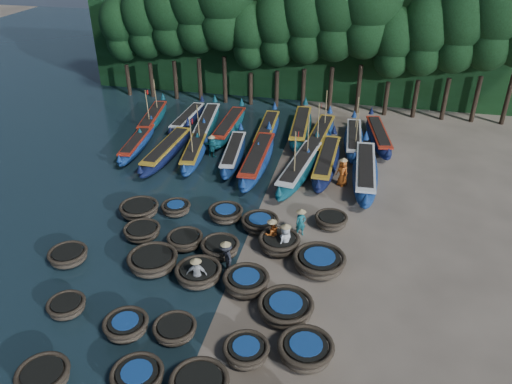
% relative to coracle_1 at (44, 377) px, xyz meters
% --- Properties ---
extents(ground, '(120.00, 120.00, 0.00)m').
position_rel_coracle_1_xyz_m(ground, '(4.97, 10.61, -0.43)').
color(ground, gray).
rests_on(ground, ground).
extents(foliage_wall, '(40.00, 3.00, 10.00)m').
position_rel_coracle_1_xyz_m(foliage_wall, '(4.97, 34.11, 4.57)').
color(foliage_wall, black).
rests_on(foliage_wall, ground).
extents(coracle_1, '(2.10, 2.10, 0.76)m').
position_rel_coracle_1_xyz_m(coracle_1, '(0.00, 0.00, 0.00)').
color(coracle_1, '#4D4230').
rests_on(coracle_1, ground).
extents(coracle_2, '(1.97, 1.97, 0.67)m').
position_rel_coracle_1_xyz_m(coracle_2, '(3.29, 0.79, -0.05)').
color(coracle_2, '#4D4230').
rests_on(coracle_2, ground).
extents(coracle_5, '(1.74, 1.74, 0.63)m').
position_rel_coracle_1_xyz_m(coracle_5, '(-1.22, 3.55, -0.07)').
color(coracle_5, '#4D4230').
rests_on(coracle_5, ground).
extents(coracle_6, '(1.87, 1.87, 0.71)m').
position_rel_coracle_1_xyz_m(coracle_6, '(1.79, 3.01, -0.02)').
color(coracle_6, '#4D4230').
rests_on(coracle_6, ground).
extents(coracle_7, '(1.95, 1.95, 0.63)m').
position_rel_coracle_1_xyz_m(coracle_7, '(3.77, 3.31, -0.07)').
color(coracle_7, '#4D4230').
rests_on(coracle_7, ground).
extents(coracle_8, '(2.09, 2.09, 0.71)m').
position_rel_coracle_1_xyz_m(coracle_8, '(6.86, 2.80, -0.02)').
color(coracle_8, '#4D4230').
rests_on(coracle_8, ground).
extents(coracle_9, '(2.26, 2.26, 0.83)m').
position_rel_coracle_1_xyz_m(coracle_9, '(9.08, 3.29, 0.05)').
color(coracle_9, '#4D4230').
rests_on(coracle_9, ground).
extents(coracle_10, '(2.24, 2.24, 0.68)m').
position_rel_coracle_1_xyz_m(coracle_10, '(-3.05, 6.74, -0.04)').
color(coracle_10, '#4D4230').
rests_on(coracle_10, ground).
extents(coracle_11, '(2.85, 2.85, 0.83)m').
position_rel_coracle_1_xyz_m(coracle_11, '(1.20, 7.16, 0.04)').
color(coracle_11, '#4D4230').
rests_on(coracle_11, ground).
extents(coracle_12, '(2.68, 2.68, 0.79)m').
position_rel_coracle_1_xyz_m(coracle_12, '(3.61, 6.79, 0.01)').
color(coracle_12, '#4D4230').
rests_on(coracle_12, ground).
extents(coracle_13, '(2.50, 2.50, 0.85)m').
position_rel_coracle_1_xyz_m(coracle_13, '(5.92, 6.65, 0.06)').
color(coracle_13, '#4D4230').
rests_on(coracle_13, ground).
extents(coracle_14, '(2.42, 2.42, 0.81)m').
position_rel_coracle_1_xyz_m(coracle_14, '(7.94, 5.41, 0.03)').
color(coracle_14, '#4D4230').
rests_on(coracle_14, ground).
extents(coracle_15, '(2.02, 2.02, 0.65)m').
position_rel_coracle_1_xyz_m(coracle_15, '(-0.41, 9.51, -0.06)').
color(coracle_15, '#4D4230').
rests_on(coracle_15, ground).
extents(coracle_16, '(1.86, 1.86, 0.71)m').
position_rel_coracle_1_xyz_m(coracle_16, '(2.08, 9.22, -0.03)').
color(coracle_16, '#4D4230').
rests_on(coracle_16, ground).
extents(coracle_17, '(2.35, 2.35, 0.79)m').
position_rel_coracle_1_xyz_m(coracle_17, '(4.04, 8.91, 0.02)').
color(coracle_17, '#4D4230').
rests_on(coracle_17, ground).
extents(coracle_18, '(2.34, 2.34, 0.83)m').
position_rel_coracle_1_xyz_m(coracle_18, '(6.83, 9.97, 0.04)').
color(coracle_18, '#4D4230').
rests_on(coracle_18, ground).
extents(coracle_19, '(2.87, 2.87, 0.85)m').
position_rel_coracle_1_xyz_m(coracle_19, '(8.97, 8.84, 0.06)').
color(coracle_19, '#4D4230').
rests_on(coracle_19, ground).
extents(coracle_20, '(2.48, 2.48, 0.72)m').
position_rel_coracle_1_xyz_m(coracle_20, '(-1.45, 11.48, -0.02)').
color(coracle_20, '#4D4230').
rests_on(coracle_20, ground).
extents(coracle_21, '(1.69, 1.69, 0.64)m').
position_rel_coracle_1_xyz_m(coracle_21, '(0.50, 12.11, -0.06)').
color(coracle_21, '#4D4230').
rests_on(coracle_21, ground).
extents(coracle_22, '(2.23, 2.23, 0.72)m').
position_rel_coracle_1_xyz_m(coracle_22, '(3.41, 12.12, -0.02)').
color(coracle_22, '#4D4230').
rests_on(coracle_22, ground).
extents(coracle_23, '(2.47, 2.47, 0.68)m').
position_rel_coracle_1_xyz_m(coracle_23, '(5.46, 11.66, -0.04)').
color(coracle_23, '#4D4230').
rests_on(coracle_23, ground).
extents(coracle_24, '(1.81, 1.81, 0.70)m').
position_rel_coracle_1_xyz_m(coracle_24, '(9.18, 12.72, -0.03)').
color(coracle_24, '#4D4230').
rests_on(coracle_24, ground).
extents(long_boat_1, '(1.99, 7.30, 1.29)m').
position_rel_coracle_1_xyz_m(long_boat_1, '(-5.28, 19.66, 0.06)').
color(long_boat_1, navy).
rests_on(long_boat_1, ground).
extents(long_boat_2, '(1.78, 8.43, 1.49)m').
position_rel_coracle_1_xyz_m(long_boat_2, '(-2.70, 18.87, 0.13)').
color(long_boat_2, '#0F133A').
rests_on(long_boat_2, ground).
extents(long_boat_3, '(2.52, 7.91, 3.39)m').
position_rel_coracle_1_xyz_m(long_boat_3, '(-0.85, 19.46, 0.10)').
color(long_boat_3, navy).
rests_on(long_boat_3, ground).
extents(long_boat_4, '(2.13, 7.60, 1.34)m').
position_rel_coracle_1_xyz_m(long_boat_4, '(1.87, 19.51, 0.08)').
color(long_boat_4, navy).
rests_on(long_boat_4, ground).
extents(long_boat_5, '(1.80, 9.16, 1.61)m').
position_rel_coracle_1_xyz_m(long_boat_5, '(3.72, 18.78, 0.18)').
color(long_boat_5, navy).
rests_on(long_boat_5, ground).
extents(long_boat_6, '(2.77, 8.88, 3.81)m').
position_rel_coracle_1_xyz_m(long_boat_6, '(6.65, 18.18, 0.17)').
color(long_boat_6, '#0E3F51').
rests_on(long_boat_6, ground).
extents(long_boat_7, '(1.74, 8.65, 1.52)m').
position_rel_coracle_1_xyz_m(long_boat_7, '(8.23, 19.54, 0.15)').
color(long_boat_7, '#0F133A').
rests_on(long_boat_7, ground).
extents(long_boat_8, '(1.92, 9.22, 1.62)m').
position_rel_coracle_1_xyz_m(long_boat_8, '(10.77, 18.58, 0.18)').
color(long_boat_8, navy).
rests_on(long_boat_8, ground).
extents(long_boat_9, '(2.57, 7.80, 3.35)m').
position_rel_coracle_1_xyz_m(long_boat_9, '(-6.05, 24.30, 0.10)').
color(long_boat_9, '#0E3F51').
rests_on(long_boat_9, ground).
extents(long_boat_10, '(1.44, 7.37, 1.30)m').
position_rel_coracle_1_xyz_m(long_boat_10, '(-3.35, 24.94, 0.06)').
color(long_boat_10, '#0F133A').
rests_on(long_boat_10, ground).
extents(long_boat_11, '(2.52, 8.20, 1.46)m').
position_rel_coracle_1_xyz_m(long_boat_11, '(-1.57, 24.44, 0.12)').
color(long_boat_11, '#0E3F51').
rests_on(long_boat_11, ground).
extents(long_boat_12, '(1.50, 8.44, 1.49)m').
position_rel_coracle_1_xyz_m(long_boat_12, '(0.34, 23.93, 0.13)').
color(long_boat_12, '#0E3F51').
rests_on(long_boat_12, ground).
extents(long_boat_13, '(1.81, 8.21, 1.45)m').
position_rel_coracle_1_xyz_m(long_boat_13, '(3.34, 23.85, 0.12)').
color(long_boat_13, navy).
rests_on(long_boat_13, ground).
extents(long_boat_14, '(2.03, 8.90, 1.57)m').
position_rel_coracle_1_xyz_m(long_boat_14, '(5.72, 24.93, 0.16)').
color(long_boat_14, '#0E3F51').
rests_on(long_boat_14, ground).
extents(long_boat_15, '(2.18, 8.60, 3.66)m').
position_rel_coracle_1_xyz_m(long_boat_15, '(7.32, 23.62, 0.15)').
color(long_boat_15, navy).
rests_on(long_boat_15, ground).
extents(long_boat_16, '(1.79, 7.91, 3.36)m').
position_rel_coracle_1_xyz_m(long_boat_16, '(9.78, 23.66, 0.10)').
color(long_boat_16, navy).
rests_on(long_boat_16, ground).
extents(long_boat_17, '(2.71, 7.89, 1.41)m').
position_rel_coracle_1_xyz_m(long_boat_17, '(11.52, 24.68, 0.10)').
color(long_boat_17, '#0F133A').
rests_on(long_boat_17, ground).
extents(fisherman_0, '(0.89, 0.99, 1.90)m').
position_rel_coracle_1_xyz_m(fisherman_0, '(7.18, 9.75, 0.47)').
color(fisherman_0, silver).
rests_on(fisherman_0, ground).
extents(fisherman_1, '(0.65, 0.55, 1.70)m').
position_rel_coracle_1_xyz_m(fisherman_1, '(7.67, 11.60, 0.44)').
color(fisherman_1, '#19656B').
rests_on(fisherman_1, ground).
extents(fisherman_2, '(0.97, 0.91, 1.78)m').
position_rel_coracle_1_xyz_m(fisherman_2, '(6.40, 10.21, 0.41)').
color(fisherman_2, '#C7581A').
rests_on(fisherman_2, ground).
extents(fisherman_3, '(1.13, 1.22, 1.85)m').
position_rel_coracle_1_xyz_m(fisherman_3, '(4.68, 7.76, 0.43)').
color(fisherman_3, black).
rests_on(fisherman_3, ground).
extents(fisherman_4, '(0.98, 0.54, 1.79)m').
position_rel_coracle_1_xyz_m(fisherman_4, '(3.71, 6.31, 0.43)').
color(fisherman_4, silver).
rests_on(fisherman_4, ground).
extents(fisherman_5, '(1.47, 0.83, 1.71)m').
position_rel_coracle_1_xyz_m(fisherman_5, '(0.28, 19.72, 0.36)').
color(fisherman_5, '#19656B').
rests_on(fisherman_5, ground).
extents(fisherman_6, '(1.03, 0.99, 1.98)m').
position_rel_coracle_1_xyz_m(fisherman_6, '(9.40, 17.59, 0.51)').
color(fisherman_6, '#C7581A').
rests_on(fisherman_6, ground).
extents(tree_0, '(3.68, 3.68, 8.68)m').
position_rel_coracle_1_xyz_m(tree_0, '(-11.03, 30.61, 5.54)').
color(tree_0, black).
rests_on(tree_0, ground).
extents(tree_1, '(4.09, 4.09, 9.65)m').
position_rel_coracle_1_xyz_m(tree_1, '(-8.73, 30.61, 6.21)').
color(tree_1, black).
rests_on(tree_1, ground).
extents(tree_2, '(4.51, 4.51, 10.63)m').
position_rel_coracle_1_xyz_m(tree_2, '(-6.43, 30.61, 6.89)').
color(tree_2, black).
rests_on(tree_2, ground).
extents(tree_3, '(4.92, 4.92, 11.60)m').
position_rel_coracle_1_xyz_m(tree_3, '(-4.13, 30.61, 7.56)').
color(tree_3, black).
rests_on(tree_3, ground).
extents(tree_5, '(3.68, 3.68, 8.68)m').
position_rel_coracle_1_xyz_m(tree_5, '(0.47, 30.61, 5.54)').
color(tree_5, black).
rests_on(tree_5, ground).
extents(tree_6, '(4.09, 4.09, 9.65)m').
position_rel_coracle_1_xyz_m(tree_6, '(2.77, 30.61, 6.21)').
color(tree_6, black).
rests_on(tree_6, ground).
extents(tree_7, '(4.51, 4.51, 10.63)m').
position_rel_coracle_1_xyz_m(tree_7, '(5.07, 30.61, 6.89)').
color(tree_7, black).
rests_on(tree_7, ground).
extents(tree_8, '(4.92, 4.92, 11.60)m').
position_rel_coracle_1_xyz_m(tree_8, '(7.37, 30.61, 7.56)').
color(tree_8, black).
rests_on(tree_8, ground).
extents(tree_9, '(5.34, 5.34, 12.58)m').
position_rel_coracle_1_xyz_m(tree_9, '(9.67, 30.61, 8.24)').
color(tree_9, black).
rests_on(tree_9, ground).
extents(tree_10, '(3.68, 3.68, 8.68)m').
position_rel_coracle_1_xyz_m(tree_10, '(11.97, 30.61, 5.54)').
color(tree_10, black).
rests_on(tree_10, ground).
extents(tree_11, '(4.09, 4.09, 9.65)m').
position_rel_coracle_1_xyz_m(tree_11, '(14.27, 30.61, 6.21)').
color(tree_11, black).
rests_on(tree_11, ground).
extents(tree_12, '(4.51, 4.51, 10.63)m').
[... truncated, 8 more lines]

